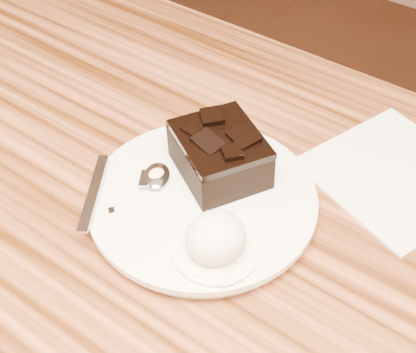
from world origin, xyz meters
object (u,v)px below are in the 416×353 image
Objects in this scene: spoon at (157,177)px; ice_cream_scoop at (216,238)px; plate at (202,202)px; brownie at (220,156)px; napkin at (396,173)px.

ice_cream_scoop is at bearing -52.72° from spoon.
plate is 0.08m from ice_cream_scoop.
brownie reaches higher than spoon.
napkin is at bearing 49.07° from plate.
napkin is (0.20, 0.18, -0.02)m from spoon.
spoon is at bearing -169.22° from plate.
brownie is (-0.01, 0.04, 0.03)m from plate.
spoon reaches higher than plate.
ice_cream_scoop is (0.06, -0.09, -0.00)m from brownie.
brownie is at bearing 15.51° from spoon.
spoon is 0.27m from napkin.
spoon is (-0.05, -0.05, -0.02)m from brownie.
brownie is 0.07m from spoon.
brownie is at bearing 99.65° from plate.
plate is 2.54× the size of brownie.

